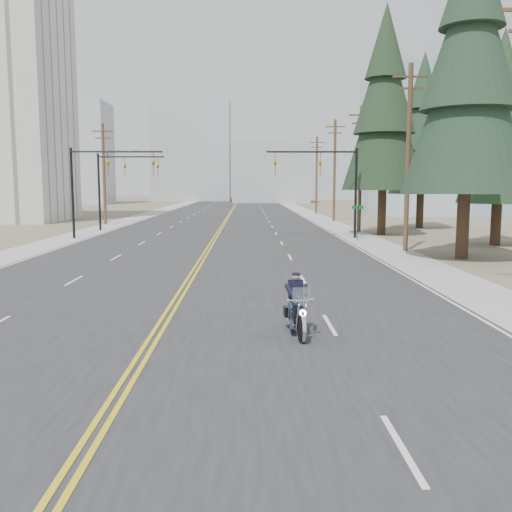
{
  "coord_description": "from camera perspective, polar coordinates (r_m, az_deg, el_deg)",
  "views": [
    {
      "loc": [
        2.56,
        -12.54,
        4.17
      ],
      "look_at": [
        2.87,
        7.98,
        1.6
      ],
      "focal_mm": 40.0,
      "sensor_mm": 36.0,
      "label": 1
    }
  ],
  "objects": [
    {
      "name": "ground_plane",
      "position": [
        13.46,
        -12.0,
        -11.06
      ],
      "size": [
        400.0,
        400.0,
        0.0
      ],
      "primitive_type": "plane",
      "color": "#776D56",
      "rests_on": "ground"
    },
    {
      "name": "road",
      "position": [
        82.68,
        -2.63,
        4.24
      ],
      "size": [
        20.0,
        200.0,
        0.01
      ],
      "primitive_type": "cube",
      "color": "#303033",
      "rests_on": "ground"
    },
    {
      "name": "sidewalk_left",
      "position": [
        83.83,
        -10.53,
        4.16
      ],
      "size": [
        3.0,
        200.0,
        0.01
      ],
      "primitive_type": "cube",
      "color": "#A5A5A0",
      "rests_on": "ground"
    },
    {
      "name": "sidewalk_right",
      "position": [
        83.13,
        5.34,
        4.23
      ],
      "size": [
        3.0,
        200.0,
        0.01
      ],
      "primitive_type": "cube",
      "color": "#A5A5A0",
      "rests_on": "ground"
    },
    {
      "name": "traffic_mast_left",
      "position": [
        46.02,
        -15.52,
        7.83
      ],
      "size": [
        7.1,
        0.26,
        7.0
      ],
      "color": "black",
      "rests_on": "ground"
    },
    {
      "name": "traffic_mast_right",
      "position": [
        45.0,
        7.42,
        8.05
      ],
      "size": [
        7.1,
        0.26,
        7.0
      ],
      "color": "black",
      "rests_on": "ground"
    },
    {
      "name": "traffic_mast_far",
      "position": [
        53.87,
        -13.71,
        7.68
      ],
      "size": [
        6.1,
        0.26,
        7.0
      ],
      "color": "black",
      "rests_on": "ground"
    },
    {
      "name": "street_sign",
      "position": [
        43.39,
        10.12,
        3.9
      ],
      "size": [
        0.9,
        0.06,
        2.62
      ],
      "color": "black",
      "rests_on": "ground"
    },
    {
      "name": "utility_pole_b",
      "position": [
        36.95,
        14.98,
        9.71
      ],
      "size": [
        2.2,
        0.3,
        11.5
      ],
      "color": "brown",
      "rests_on": "ground"
    },
    {
      "name": "utility_pole_c",
      "position": [
        51.53,
        10.4,
        8.75
      ],
      "size": [
        2.2,
        0.3,
        11.0
      ],
      "color": "brown",
      "rests_on": "ground"
    },
    {
      "name": "utility_pole_d",
      "position": [
        66.31,
        7.86,
        8.63
      ],
      "size": [
        2.2,
        0.3,
        11.5
      ],
      "color": "brown",
      "rests_on": "ground"
    },
    {
      "name": "utility_pole_e",
      "position": [
        83.15,
        6.08,
        8.17
      ],
      "size": [
        2.2,
        0.3,
        11.0
      ],
      "color": "brown",
      "rests_on": "ground"
    },
    {
      "name": "utility_pole_left",
      "position": [
        62.4,
        -14.97,
        8.09
      ],
      "size": [
        2.2,
        0.3,
        10.5
      ],
      "color": "brown",
      "rests_on": "ground"
    },
    {
      "name": "glass_building",
      "position": [
        87.83,
        19.07,
        10.55
      ],
      "size": [
        24.0,
        16.0,
        20.0
      ],
      "primitive_type": "cube",
      "color": "#9EB5CC",
      "rests_on": "ground"
    },
    {
      "name": "haze_bldg_a",
      "position": [
        133.13,
        -17.49,
        9.75
      ],
      "size": [
        14.0,
        12.0,
        22.0
      ],
      "primitive_type": "cube",
      "color": "#B7BCC6",
      "rests_on": "ground"
    },
    {
      "name": "haze_bldg_b",
      "position": [
        137.68,
        1.43,
        8.3
      ],
      "size": [
        18.0,
        14.0,
        14.0
      ],
      "primitive_type": "cube",
      "color": "#ADB2B7",
      "rests_on": "ground"
    },
    {
      "name": "haze_bldg_c",
      "position": [
        128.22,
        16.34,
        9.0
      ],
      "size": [
        16.0,
        12.0,
        18.0
      ],
      "primitive_type": "cube",
      "color": "#B7BCC6",
      "rests_on": "ground"
    },
    {
      "name": "haze_bldg_d",
      "position": [
        153.49,
        -6.4,
        10.38
      ],
      "size": [
        20.0,
        15.0,
        26.0
      ],
      "primitive_type": "cube",
      "color": "#ADB2B7",
      "rests_on": "ground"
    },
    {
      "name": "haze_bldg_e",
      "position": [
        164.09,
        7.08,
        7.71
      ],
      "size": [
        14.0,
        14.0,
        12.0
      ],
      "primitive_type": "cube",
      "color": "#B7BCC6",
      "rests_on": "ground"
    },
    {
      "name": "haze_bldg_f",
      "position": [
        151.97,
        -21.3,
        8.09
      ],
      "size": [
        12.0,
        12.0,
        16.0
      ],
      "primitive_type": "cube",
      "color": "#ADB2B7",
      "rests_on": "ground"
    },
    {
      "name": "motorcyclist",
      "position": [
        15.92,
        4.16,
        -4.85
      ],
      "size": [
        1.11,
        2.29,
        1.74
      ],
      "primitive_type": null,
      "rotation": [
        0.0,
        0.0,
        3.21
      ],
      "color": "black",
      "rests_on": "ground"
    },
    {
      "name": "conifer_near",
      "position": [
        34.67,
        20.61,
        17.42
      ],
      "size": [
        6.99,
        6.99,
        18.5
      ],
      "rotation": [
        0.0,
        0.0,
        -0.02
      ],
      "color": "#382619",
      "rests_on": "ground"
    },
    {
      "name": "conifer_mid",
      "position": [
        42.92,
        23.31,
        12.2
      ],
      "size": [
        5.48,
        5.48,
        14.61
      ],
      "rotation": [
        0.0,
        0.0,
        -0.01
      ],
      "color": "#382619",
      "rests_on": "ground"
    },
    {
      "name": "conifer_tall",
      "position": [
        49.4,
        12.75,
        14.64
      ],
      "size": [
        6.75,
        6.75,
        18.75
      ],
      "rotation": [
        0.0,
        0.0,
        -0.18
      ],
      "color": "#382619",
      "rests_on": "ground"
    },
    {
      "name": "conifer_far",
      "position": [
        57.66,
        16.34,
        12.18
      ],
      "size": [
        6.2,
        6.2,
        16.61
      ],
      "rotation": [
        0.0,
        0.0,
        -0.3
      ],
      "color": "#382619",
      "rests_on": "ground"
    }
  ]
}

